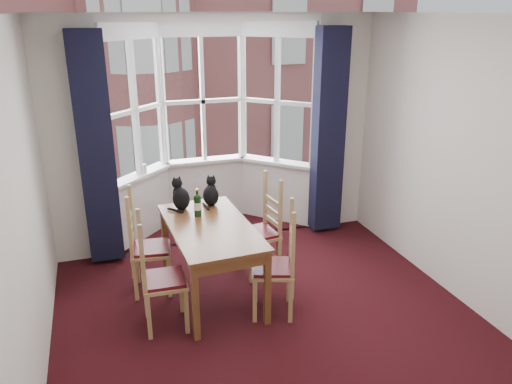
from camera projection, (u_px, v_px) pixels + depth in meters
name	position (u px, v px, depth m)	size (l,w,h in m)	color
floor	(280.00, 338.00, 4.56)	(4.50, 4.50, 0.00)	black
ceiling	(287.00, 14.00, 3.60)	(4.50, 4.50, 0.00)	white
wall_left	(17.00, 227.00, 3.49)	(4.50, 4.50, 0.00)	silver
wall_right	(482.00, 172.00, 4.67)	(4.50, 4.50, 0.00)	silver
wall_near	(478.00, 376.00, 2.07)	(4.00, 4.00, 0.00)	silver
wall_back_pier_left	(74.00, 145.00, 5.60)	(0.70, 0.12, 2.80)	silver
wall_back_pier_right	(338.00, 125.00, 6.57)	(0.70, 0.12, 2.80)	silver
bay_window	(207.00, 125.00, 6.53)	(2.76, 0.94, 2.80)	white
curtain_left	(96.00, 151.00, 5.53)	(0.38, 0.22, 2.60)	black
curtain_right	(328.00, 133.00, 6.36)	(0.38, 0.22, 2.60)	black
dining_table	(210.00, 234.00, 5.04)	(0.86, 1.51, 0.79)	brown
chair_left_near	(154.00, 282.00, 4.58)	(0.42, 0.44, 0.92)	#A88752
chair_left_far	(142.00, 250.00, 5.19)	(0.45, 0.47, 0.92)	#A88752
chair_right_near	(282.00, 269.00, 4.82)	(0.52, 0.53, 0.92)	#A88752
chair_right_far	(265.00, 233.00, 5.59)	(0.45, 0.47, 0.92)	#A88752
cat_left	(181.00, 197.00, 5.38)	(0.24, 0.30, 0.36)	black
cat_right	(211.00, 194.00, 5.49)	(0.24, 0.28, 0.33)	black
wine_bottle	(198.00, 204.00, 5.19)	(0.08, 0.08, 0.30)	black
candle_tall	(144.00, 169.00, 6.30)	(0.06, 0.06, 0.13)	white
street	(117.00, 141.00, 35.39)	(80.00, 80.00, 0.00)	#333335
tenement_building	(131.00, 49.00, 16.50)	(18.40, 7.80, 15.20)	#A95B57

